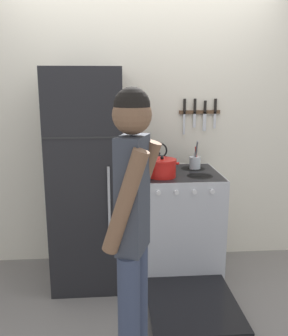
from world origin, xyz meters
TOP-DOWN VIEW (x-y plane):
  - ground_plane at (0.00, 0.00)m, footprint 14.00×14.00m
  - wall_back at (0.00, 0.03)m, footprint 10.00×0.06m
  - refrigerator at (-0.47, -0.36)m, footprint 0.58×0.74m
  - stove_range at (0.30, -0.38)m, footprint 0.70×1.42m
  - dutch_oven_pot at (0.14, -0.47)m, footprint 0.28×0.24m
  - tea_kettle at (0.15, -0.20)m, footprint 0.23×0.18m
  - utensil_jar at (0.48, -0.20)m, footprint 0.10×0.10m
  - person at (-0.15, -1.58)m, footprint 0.34×0.40m
  - wall_knife_strip at (0.54, -0.02)m, footprint 0.38×0.03m

SIDE VIEW (x-z plane):
  - ground_plane at x=0.00m, z-range 0.00..0.00m
  - stove_range at x=0.30m, z-range 0.00..0.92m
  - refrigerator at x=-0.47m, z-range 0.00..1.79m
  - person at x=-0.15m, z-range 0.12..1.78m
  - utensil_jar at x=0.48m, z-range 0.86..1.11m
  - tea_kettle at x=0.15m, z-range 0.88..1.11m
  - dutch_oven_pot at x=0.14m, z-range 0.91..1.08m
  - wall_back at x=0.00m, z-range 0.00..2.55m
  - wall_knife_strip at x=0.54m, z-range 1.26..1.58m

